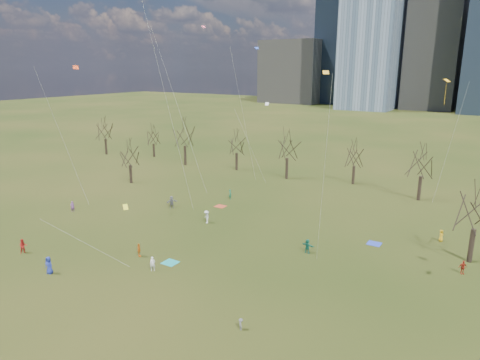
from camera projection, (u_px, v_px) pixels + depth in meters
The scene contains 19 objects.
ground at pixel (180, 268), 45.60m from camera, with size 500.00×500.00×0.00m, color black.
downtown_skyline at pixel (451, 29), 209.47m from camera, with size 212.50×78.00×118.00m.
bare_tree_row at pixel (316, 154), 74.58m from camera, with size 113.04×29.80×9.50m.
blanket_teal at pixel (170, 263), 46.75m from camera, with size 1.60×1.50×0.03m, color teal.
blanket_navy at pixel (374, 244), 51.78m from camera, with size 1.60×1.50×0.03m, color #273DBA.
blanket_crimson at pixel (220, 206), 65.65m from camera, with size 1.60×1.50×0.03m, color #B53F24.
person_0 at pixel (49, 265), 44.08m from camera, with size 0.91×0.60×1.87m, color #223195.
person_1 at pixel (153, 264), 44.72m from camera, with size 0.58×0.38×1.58m, color white.
person_2 at pixel (23, 246), 48.93m from camera, with size 0.84×0.65×1.73m, color red.
person_3 at pixel (241, 324), 34.72m from camera, with size 0.65×0.37×1.01m, color slate.
person_4 at pixel (139, 250), 48.08m from camera, with size 0.92×0.38×1.57m, color orange.
person_5 at pixel (307, 246), 49.03m from camera, with size 1.56×0.50×1.68m, color #176855.
person_7 at pixel (72, 206), 63.08m from camera, with size 0.59×0.39×1.61m, color #864A94.
person_9 at pixel (207, 217), 58.46m from camera, with size 1.15×0.66×1.78m, color white.
person_10 at pixel (463, 267), 44.06m from camera, with size 0.87×0.36×1.48m, color #A52A17.
person_11 at pixel (172, 202), 64.74m from camera, with size 1.72×0.55×1.86m, color slate.
person_12 at pixel (441, 236), 52.35m from camera, with size 0.72×0.47×1.48m, color yellow.
person_13 at pixel (230, 194), 69.12m from camera, with size 0.58×0.38×1.60m, color #19734F.
kites_airborne at pixel (305, 120), 52.23m from camera, with size 65.69×45.89×33.00m.
Camera 1 is at (27.52, -31.95, 20.71)m, focal length 32.00 mm.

